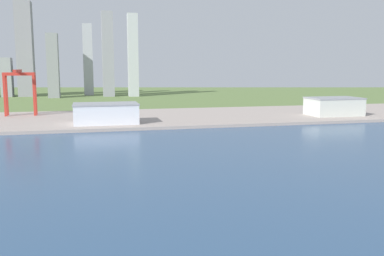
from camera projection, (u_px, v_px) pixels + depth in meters
ground_plane at (162, 167)px, 202.91m from camera, size 2400.00×2400.00×0.00m
water_bay at (191, 207)px, 145.17m from camera, size 840.00×360.00×0.15m
industrial_pier at (127, 118)px, 385.52m from camera, size 840.00×140.00×2.50m
port_crane_red at (19, 83)px, 392.16m from camera, size 27.84×35.23×42.69m
warehouse_main at (106, 113)px, 341.95m from camera, size 51.19×31.30×16.15m
warehouse_annex at (334, 106)px, 399.10m from camera, size 47.70×31.81×16.72m
distant_skyline at (49, 57)px, 680.50m from camera, size 254.93×72.69×150.64m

